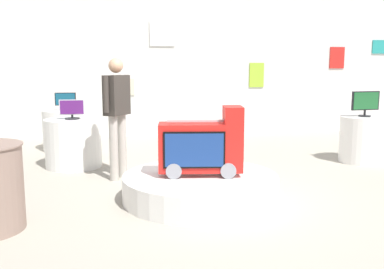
{
  "coord_description": "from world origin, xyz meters",
  "views": [
    {
      "loc": [
        -1.25,
        -4.94,
        1.6
      ],
      "look_at": [
        -0.31,
        0.69,
        0.68
      ],
      "focal_mm": 40.93,
      "sensor_mm": 36.0,
      "label": 1
    }
  ],
  "objects_px": {
    "tv_on_center_rear": "(365,102)",
    "display_pedestal_left_rear": "(67,130)",
    "tv_on_right_rear": "(72,109)",
    "shopper_browsing_near_truck": "(117,109)",
    "novelty_firetruck_tv": "(202,147)",
    "display_pedestal_center_rear": "(363,139)",
    "display_pedestal_right_rear": "(73,143)",
    "tv_on_left_rear": "(66,101)",
    "main_display_pedestal": "(200,187)"
  },
  "relations": [
    {
      "from": "display_pedestal_right_rear",
      "to": "tv_on_right_rear",
      "type": "bearing_deg",
      "value": -87.99
    },
    {
      "from": "tv_on_left_rear",
      "to": "tv_on_center_rear",
      "type": "height_order",
      "value": "tv_on_center_rear"
    },
    {
      "from": "display_pedestal_center_rear",
      "to": "tv_on_center_rear",
      "type": "distance_m",
      "value": 0.61
    },
    {
      "from": "tv_on_left_rear",
      "to": "display_pedestal_right_rear",
      "type": "relative_size",
      "value": 0.44
    },
    {
      "from": "display_pedestal_center_rear",
      "to": "display_pedestal_right_rear",
      "type": "height_order",
      "value": "same"
    },
    {
      "from": "novelty_firetruck_tv",
      "to": "display_pedestal_right_rear",
      "type": "relative_size",
      "value": 1.17
    },
    {
      "from": "novelty_firetruck_tv",
      "to": "display_pedestal_left_rear",
      "type": "bearing_deg",
      "value": 119.24
    },
    {
      "from": "display_pedestal_right_rear",
      "to": "shopper_browsing_near_truck",
      "type": "bearing_deg",
      "value": -51.18
    },
    {
      "from": "novelty_firetruck_tv",
      "to": "tv_on_center_rear",
      "type": "xyz_separation_m",
      "value": [
        3.01,
        1.58,
        0.35
      ]
    },
    {
      "from": "main_display_pedestal",
      "to": "tv_on_left_rear",
      "type": "xyz_separation_m",
      "value": [
        -1.91,
        3.43,
        0.78
      ]
    },
    {
      "from": "tv_on_left_rear",
      "to": "display_pedestal_center_rear",
      "type": "relative_size",
      "value": 0.5
    },
    {
      "from": "shopper_browsing_near_truck",
      "to": "main_display_pedestal",
      "type": "bearing_deg",
      "value": -50.08
    },
    {
      "from": "main_display_pedestal",
      "to": "novelty_firetruck_tv",
      "type": "bearing_deg",
      "value": -26.89
    },
    {
      "from": "tv_on_left_rear",
      "to": "display_pedestal_center_rear",
      "type": "distance_m",
      "value": 5.3
    },
    {
      "from": "main_display_pedestal",
      "to": "display_pedestal_center_rear",
      "type": "height_order",
      "value": "display_pedestal_center_rear"
    },
    {
      "from": "main_display_pedestal",
      "to": "tv_on_center_rear",
      "type": "bearing_deg",
      "value": 27.37
    },
    {
      "from": "tv_on_right_rear",
      "to": "shopper_browsing_near_truck",
      "type": "relative_size",
      "value": 0.23
    },
    {
      "from": "main_display_pedestal",
      "to": "tv_on_right_rear",
      "type": "relative_size",
      "value": 4.84
    },
    {
      "from": "shopper_browsing_near_truck",
      "to": "display_pedestal_center_rear",
      "type": "bearing_deg",
      "value": 6.07
    },
    {
      "from": "display_pedestal_right_rear",
      "to": "tv_on_right_rear",
      "type": "xyz_separation_m",
      "value": [
        0.0,
        -0.0,
        0.53
      ]
    },
    {
      "from": "novelty_firetruck_tv",
      "to": "display_pedestal_right_rear",
      "type": "distance_m",
      "value": 2.63
    },
    {
      "from": "tv_on_center_rear",
      "to": "display_pedestal_right_rear",
      "type": "distance_m",
      "value": 4.74
    },
    {
      "from": "tv_on_right_rear",
      "to": "display_pedestal_right_rear",
      "type": "bearing_deg",
      "value": 92.01
    },
    {
      "from": "novelty_firetruck_tv",
      "to": "display_pedestal_center_rear",
      "type": "distance_m",
      "value": 3.41
    },
    {
      "from": "display_pedestal_center_rear",
      "to": "novelty_firetruck_tv",
      "type": "bearing_deg",
      "value": -152.27
    },
    {
      "from": "tv_on_center_rear",
      "to": "display_pedestal_left_rear",
      "type": "bearing_deg",
      "value": 159.25
    },
    {
      "from": "tv_on_center_rear",
      "to": "tv_on_right_rear",
      "type": "xyz_separation_m",
      "value": [
        -4.68,
        0.44,
        -0.08
      ]
    },
    {
      "from": "main_display_pedestal",
      "to": "tv_on_left_rear",
      "type": "height_order",
      "value": "tv_on_left_rear"
    },
    {
      "from": "main_display_pedestal",
      "to": "display_pedestal_center_rear",
      "type": "distance_m",
      "value": 3.42
    },
    {
      "from": "tv_on_left_rear",
      "to": "novelty_firetruck_tv",
      "type": "bearing_deg",
      "value": -60.74
    },
    {
      "from": "tv_on_left_rear",
      "to": "display_pedestal_right_rear",
      "type": "xyz_separation_m",
      "value": [
        0.26,
        -1.42,
        -0.55
      ]
    },
    {
      "from": "main_display_pedestal",
      "to": "novelty_firetruck_tv",
      "type": "height_order",
      "value": "novelty_firetruck_tv"
    },
    {
      "from": "display_pedestal_left_rear",
      "to": "tv_on_center_rear",
      "type": "bearing_deg",
      "value": -20.75
    },
    {
      "from": "display_pedestal_left_rear",
      "to": "shopper_browsing_near_truck",
      "type": "xyz_separation_m",
      "value": [
        0.95,
        -2.29,
        0.61
      ]
    },
    {
      "from": "main_display_pedestal",
      "to": "display_pedestal_center_rear",
      "type": "bearing_deg",
      "value": 27.43
    },
    {
      "from": "tv_on_center_rear",
      "to": "shopper_browsing_near_truck",
      "type": "height_order",
      "value": "shopper_browsing_near_truck"
    },
    {
      "from": "display_pedestal_left_rear",
      "to": "display_pedestal_right_rear",
      "type": "distance_m",
      "value": 1.45
    },
    {
      "from": "tv_on_center_rear",
      "to": "display_pedestal_center_rear",
      "type": "bearing_deg",
      "value": 84.53
    },
    {
      "from": "main_display_pedestal",
      "to": "display_pedestal_center_rear",
      "type": "xyz_separation_m",
      "value": [
        3.02,
        1.57,
        0.23
      ]
    },
    {
      "from": "tv_on_left_rear",
      "to": "tv_on_right_rear",
      "type": "height_order",
      "value": "tv_on_left_rear"
    },
    {
      "from": "novelty_firetruck_tv",
      "to": "tv_on_right_rear",
      "type": "distance_m",
      "value": 2.63
    },
    {
      "from": "display_pedestal_left_rear",
      "to": "display_pedestal_right_rear",
      "type": "height_order",
      "value": "same"
    },
    {
      "from": "tv_on_right_rear",
      "to": "tv_on_left_rear",
      "type": "bearing_deg",
      "value": 100.18
    },
    {
      "from": "display_pedestal_center_rear",
      "to": "shopper_browsing_near_truck",
      "type": "relative_size",
      "value": 0.45
    },
    {
      "from": "tv_on_left_rear",
      "to": "tv_on_right_rear",
      "type": "relative_size",
      "value": 0.99
    },
    {
      "from": "display_pedestal_left_rear",
      "to": "shopper_browsing_near_truck",
      "type": "bearing_deg",
      "value": -67.47
    },
    {
      "from": "novelty_firetruck_tv",
      "to": "display_pedestal_center_rear",
      "type": "height_order",
      "value": "novelty_firetruck_tv"
    },
    {
      "from": "tv_on_right_rear",
      "to": "shopper_browsing_near_truck",
      "type": "distance_m",
      "value": 1.11
    },
    {
      "from": "novelty_firetruck_tv",
      "to": "display_pedestal_right_rear",
      "type": "height_order",
      "value": "novelty_firetruck_tv"
    },
    {
      "from": "display_pedestal_center_rear",
      "to": "display_pedestal_left_rear",
      "type": "bearing_deg",
      "value": 159.3
    }
  ]
}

